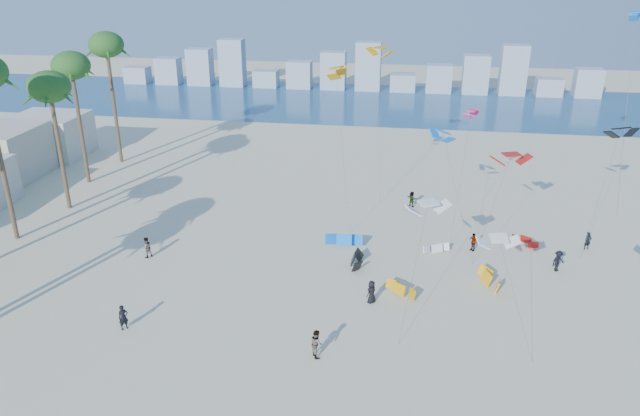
# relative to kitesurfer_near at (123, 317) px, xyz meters

# --- Properties ---
(ground) EXTENTS (220.00, 220.00, 0.00)m
(ground) POSITION_rel_kitesurfer_near_xyz_m (8.10, -4.53, -0.86)
(ground) COLOR beige
(ground) RESTS_ON ground
(ocean) EXTENTS (220.00, 220.00, 0.00)m
(ocean) POSITION_rel_kitesurfer_near_xyz_m (8.10, 67.47, -0.86)
(ocean) COLOR navy
(ocean) RESTS_ON ground
(kitesurfer_near) EXTENTS (0.74, 0.73, 1.72)m
(kitesurfer_near) POSITION_rel_kitesurfer_near_xyz_m (0.00, 0.00, 0.00)
(kitesurfer_near) COLOR black
(kitesurfer_near) RESTS_ON ground
(kitesurfer_mid) EXTENTS (1.01, 1.10, 1.81)m
(kitesurfer_mid) POSITION_rel_kitesurfer_near_xyz_m (12.80, -0.92, 0.04)
(kitesurfer_mid) COLOR gray
(kitesurfer_mid) RESTS_ON ground
(kitesurfers_far) EXTENTS (36.13, 19.26, 1.74)m
(kitesurfers_far) POSITION_rel_kitesurfer_near_xyz_m (17.80, 13.81, -0.04)
(kitesurfers_far) COLOR black
(kitesurfers_far) RESTS_ON ground
(grounded_kites) EXTENTS (18.07, 12.21, 1.02)m
(grounded_kites) POSITION_rel_kitesurfer_near_xyz_m (18.48, 11.63, -0.40)
(grounded_kites) COLOR orange
(grounded_kites) RESTS_ON ground
(flying_kites) EXTENTS (26.45, 29.08, 18.49)m
(flying_kites) POSITION_rel_kitesurfer_near_xyz_m (22.63, 16.76, 9.72)
(flying_kites) COLOR white
(flying_kites) RESTS_ON ground
(palm_row) EXTENTS (9.26, 44.80, 15.56)m
(palm_row) POSITION_rel_kitesurfer_near_xyz_m (-14.26, 11.66, 10.78)
(palm_row) COLOR brown
(palm_row) RESTS_ON ground
(distant_skyline) EXTENTS (85.00, 3.00, 8.40)m
(distant_skyline) POSITION_rel_kitesurfer_near_xyz_m (6.91, 77.47, 2.23)
(distant_skyline) COLOR #9EADBF
(distant_skyline) RESTS_ON ground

